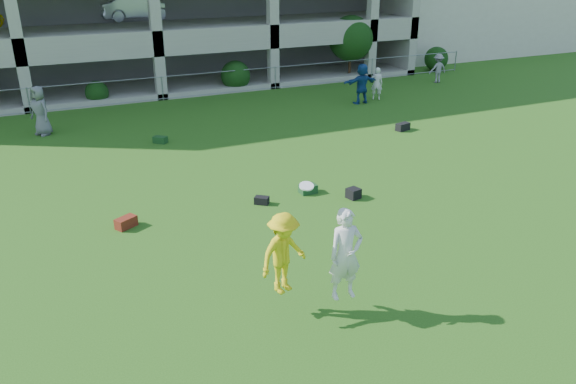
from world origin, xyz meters
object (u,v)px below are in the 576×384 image
bystander_d (362,84)px  bystander_e (377,83)px  bystander_f (438,68)px  frisbee_contest (305,254)px  bystander_c (40,111)px  crate_d (353,193)px

bystander_d → bystander_e: bystander_d is taller
bystander_e → bystander_f: same height
frisbee_contest → bystander_c: bearing=105.2°
bystander_c → frisbee_contest: size_ratio=0.82×
bystander_d → frisbee_contest: (-10.03, -14.22, 0.40)m
bystander_c → bystander_d: (14.14, -0.90, -0.02)m
bystander_d → bystander_e: 1.17m
bystander_c → bystander_d: size_ratio=1.02×
bystander_f → frisbee_contest: size_ratio=0.67×
bystander_d → bystander_c: bearing=-4.9°
bystander_c → crate_d: bystander_c is taller
bystander_d → crate_d: bearing=56.2°
bystander_d → frisbee_contest: size_ratio=0.81×
bystander_e → crate_d: (-7.27, -10.05, -0.64)m
bystander_c → crate_d: (7.97, -10.58, -0.82)m
bystander_f → crate_d: size_ratio=4.49×
bystander_f → crate_d: bystander_f is taller
bystander_e → frisbee_contest: (-11.12, -14.59, 0.57)m
bystander_d → bystander_f: bystander_d is taller
bystander_e → bystander_f: (5.23, 1.91, -0.00)m
bystander_e → crate_d: 12.42m
bystander_c → bystander_e: 15.25m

